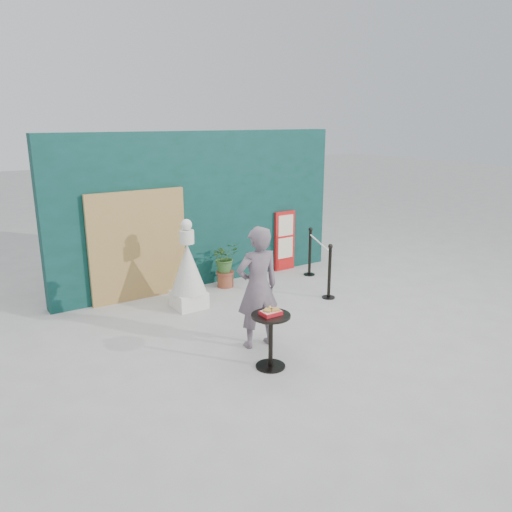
{
  "coord_description": "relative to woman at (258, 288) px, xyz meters",
  "views": [
    {
      "loc": [
        -4.41,
        -5.52,
        3.22
      ],
      "look_at": [
        0.0,
        1.2,
        1.0
      ],
      "focal_mm": 35.0,
      "sensor_mm": 36.0,
      "label": 1
    }
  ],
  "objects": [
    {
      "name": "stanchion_barrier",
      "position": [
        2.51,
        1.6,
        -0.4
      ],
      "size": [
        0.84,
        1.54,
        1.03
      ],
      "color": "black",
      "rests_on": "ground"
    },
    {
      "name": "ground",
      "position": [
        0.7,
        -0.09,
        -0.89
      ],
      "size": [
        60.0,
        60.0,
        0.0
      ],
      "primitive_type": "plane",
      "color": "#ADAAA5",
      "rests_on": "ground"
    },
    {
      "name": "back_wall",
      "position": [
        0.7,
        3.06,
        0.61
      ],
      "size": [
        6.0,
        0.3,
        3.0
      ],
      "primitive_type": "cube",
      "color": "#0B3329",
      "rests_on": "ground"
    },
    {
      "name": "menu_board",
      "position": [
        2.6,
        2.86,
        -0.24
      ],
      "size": [
        0.5,
        0.07,
        1.3
      ],
      "color": "red",
      "rests_on": "ground"
    },
    {
      "name": "woman",
      "position": [
        0.0,
        0.0,
        0.0
      ],
      "size": [
        0.69,
        0.5,
        1.79
      ],
      "primitive_type": "imported",
      "rotation": [
        0.0,
        0.0,
        3.03
      ],
      "color": "slate",
      "rests_on": "ground"
    },
    {
      "name": "statue",
      "position": [
        -0.16,
        1.94,
        -0.25
      ],
      "size": [
        0.62,
        0.62,
        1.58
      ],
      "color": "white",
      "rests_on": "ground"
    },
    {
      "name": "planter",
      "position": [
        0.93,
        2.57,
        -0.37
      ],
      "size": [
        0.53,
        0.46,
        0.9
      ],
      "color": "brown",
      "rests_on": "ground"
    },
    {
      "name": "bamboo_fence",
      "position": [
        -0.7,
        2.85,
        0.11
      ],
      "size": [
        1.8,
        0.08,
        2.0
      ],
      "primitive_type": "cube",
      "color": "tan",
      "rests_on": "ground"
    },
    {
      "name": "cafe_table",
      "position": [
        -0.22,
        -0.65,
        -0.4
      ],
      "size": [
        0.52,
        0.52,
        0.75
      ],
      "color": "black",
      "rests_on": "ground"
    },
    {
      "name": "food_basket",
      "position": [
        -0.22,
        -0.65,
        -0.11
      ],
      "size": [
        0.26,
        0.19,
        0.11
      ],
      "color": "red",
      "rests_on": "cafe_table"
    }
  ]
}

